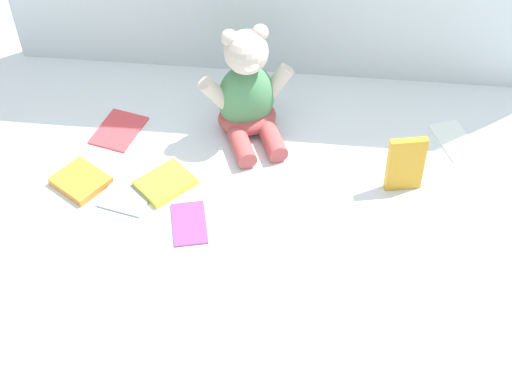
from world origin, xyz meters
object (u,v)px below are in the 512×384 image
Objects in this scene: book_case_4 at (81,181)px; book_case_5 at (127,195)px; book_case_6 at (119,129)px; teddy_bear at (247,95)px; book_case_1 at (455,140)px; book_case_2 at (165,183)px; book_case_3 at (405,164)px; book_case_0 at (189,223)px.

book_case_5 is at bearing -71.06° from book_case_4.
teddy_bear is at bearing -158.02° from book_case_6.
book_case_5 and book_case_6 have the same top height.
book_case_1 is 0.80m from book_case_6.
teddy_bear is at bearing -22.26° from book_case_1.
book_case_5 is (-0.08, -0.04, -0.00)m from book_case_2.
book_case_3 is at bearing 48.66° from book_case_2.
book_case_0 is at bearing -172.77° from book_case_3.
book_case_4 is at bearing -169.35° from teddy_bear.
book_case_1 is (0.58, 0.32, 0.00)m from book_case_0.
book_case_2 reaches higher than book_case_5.
teddy_bear is 0.42m from book_case_4.
book_case_0 is 0.66m from book_case_1.
teddy_bear reaches higher than book_case_1.
book_case_3 is (-0.13, -0.16, 0.06)m from book_case_1.
book_case_2 is at bearing -4.72° from book_case_1.
book_case_3 is 0.61m from book_case_5.
book_case_2 is 1.05× the size of book_case_4.
book_case_1 is 0.21m from book_case_3.
teddy_bear is 2.09× the size of book_case_6.
book_case_4 is (-0.19, -0.01, 0.00)m from book_case_2.
book_case_0 is 0.13m from book_case_2.
book_case_0 is 0.91× the size of book_case_3.
book_case_4 is 0.18m from book_case_6.
book_case_6 is at bearing 31.30° from book_case_5.
book_case_2 is 0.22m from book_case_6.
book_case_6 is (0.04, 0.18, -0.00)m from book_case_4.
book_case_3 is at bearing -44.96° from teddy_bear.
teddy_bear is 0.32m from book_case_6.
book_case_4 is at bearing 146.20° from book_case_0.
book_case_2 reaches higher than book_case_1.
book_case_3 is at bearing -50.96° from book_case_4.
book_case_4 reaches higher than book_case_2.
teddy_bear reaches higher than book_case_2.
book_case_4 is 0.84× the size of book_case_6.
book_case_0 is 0.27m from book_case_4.
book_case_1 is 0.87m from book_case_4.
book_case_0 is 0.16m from book_case_5.
teddy_bear is 0.36m from book_case_5.
book_case_1 is at bearing 60.64° from book_case_2.
teddy_bear reaches higher than book_case_3.
teddy_bear is 2.63× the size of book_case_5.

